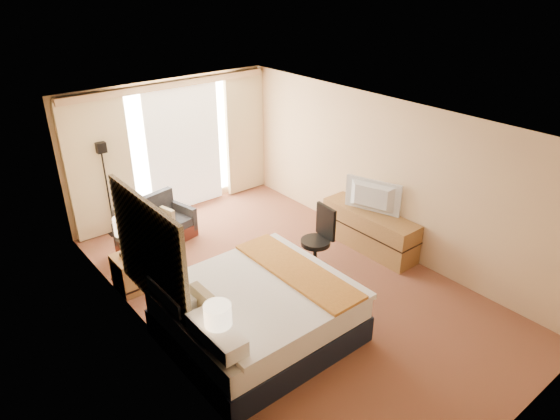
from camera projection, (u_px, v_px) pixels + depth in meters
floor at (288, 285)px, 7.70m from camera, size 4.20×7.00×0.02m
ceiling at (289, 122)px, 6.55m from camera, size 4.20×7.00×0.02m
wall_back at (171, 147)px, 9.56m from camera, size 4.20×0.02×2.60m
wall_front at (527, 338)px, 4.69m from camera, size 4.20×0.02×2.60m
wall_left at (153, 260)px, 5.94m from camera, size 0.02×7.00×2.60m
wall_right at (385, 175)px, 8.32m from camera, size 0.02×7.00×2.60m
headboard at (149, 253)px, 6.11m from camera, size 0.06×1.85×1.50m
nightstand_left at (222, 365)px, 5.79m from camera, size 0.45×0.52×0.55m
nightstand_right at (131, 273)px, 7.53m from camera, size 0.45×0.52×0.55m
media_dresser at (369, 230)px, 8.58m from camera, size 0.50×1.80×0.70m
window at (183, 144)px, 9.67m from camera, size 2.30×0.02×2.30m
curtains at (173, 144)px, 9.43m from camera, size 4.12×0.19×2.56m
bed at (257, 312)px, 6.47m from camera, size 2.23×2.04×1.08m
loveseat at (156, 229)px, 8.77m from camera, size 1.42×0.96×0.81m
floor_lamp at (104, 170)px, 8.65m from camera, size 0.22×0.22×1.76m
desk_chair at (318, 243)px, 7.90m from camera, size 0.53×0.53×1.10m
lamp_left at (218, 316)px, 5.38m from camera, size 0.31×0.31×0.64m
lamp_right at (124, 227)px, 7.23m from camera, size 0.30×0.30×0.63m
tissue_box at (219, 337)px, 5.74m from camera, size 0.15×0.15×0.11m
telephone at (126, 254)px, 7.42m from camera, size 0.17×0.14×0.06m
television at (371, 198)px, 8.27m from camera, size 0.43×0.97×0.56m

